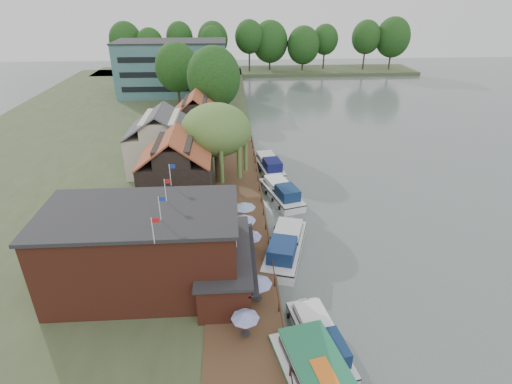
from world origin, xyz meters
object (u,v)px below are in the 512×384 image
object	(u,v)px
cruiser_2	(281,190)
hotel_block	(173,68)
umbrella_0	(245,325)
swan	(342,373)
cottage_a	(176,169)
cottage_c	(197,120)
umbrella_5	(245,213)
cruiser_3	(269,163)
umbrella_2	(243,266)
willow	(217,145)
umbrella_4	(244,226)
umbrella_1	(258,290)
cruiser_0	(320,335)
pub	(169,248)
umbrella_3	(249,242)
cottage_b	(163,140)
cruiser_1	(285,243)

from	to	relation	value
cruiser_2	hotel_block	bearing A→B (deg)	93.76
umbrella_0	swan	xyz separation A→B (m)	(6.47, -2.73, -2.07)
cottage_a	cruiser_2	world-z (taller)	cottage_a
cottage_c	umbrella_5	size ratio (longest dim) A/B	3.55
hotel_block	cruiser_3	world-z (taller)	hotel_block
cottage_a	swan	bearing A→B (deg)	-60.83
umbrella_2	cruiser_2	world-z (taller)	umbrella_2
umbrella_2	cruiser_3	size ratio (longest dim) A/B	0.24
willow	umbrella_4	world-z (taller)	willow
umbrella_1	cruiser_2	bearing A→B (deg)	77.66
cruiser_0	hotel_block	bearing A→B (deg)	93.94
pub	umbrella_4	xyz separation A→B (m)	(6.40, 6.92, -2.36)
umbrella_5	swan	distance (m)	19.75
cruiser_2	cruiser_0	bearing A→B (deg)	-106.06
cruiser_0	cottage_c	bearing A→B (deg)	95.58
cruiser_3	umbrella_4	bearing A→B (deg)	-112.39
umbrella_0	pub	bearing A→B (deg)	133.16
pub	cottage_a	world-z (taller)	cottage_a
hotel_block	cottage_c	bearing A→B (deg)	-77.80
umbrella_1	umbrella_3	bearing A→B (deg)	93.18
cottage_a	umbrella_3	xyz separation A→B (m)	(7.76, -11.06, -2.96)
hotel_block	cruiser_0	distance (m)	80.21
swan	umbrella_3	bearing A→B (deg)	113.61
umbrella_2	umbrella_3	distance (m)	3.58
umbrella_0	umbrella_2	xyz separation A→B (m)	(0.04, 6.83, 0.00)
umbrella_4	cottage_b	bearing A→B (deg)	119.90
cruiser_2	cottage_c	bearing A→B (deg)	107.66
umbrella_2	umbrella_1	bearing A→B (deg)	-71.10
umbrella_4	cruiser_3	bearing A→B (deg)	77.09
umbrella_3	umbrella_4	world-z (taller)	same
cottage_b	cruiser_2	distance (m)	17.91
cottage_b	hotel_block	bearing A→B (deg)	94.97
pub	umbrella_3	xyz separation A→B (m)	(6.76, 3.94, -2.36)
umbrella_0	cruiser_1	distance (m)	12.23
hotel_block	umbrella_0	bearing A→B (deg)	-79.75
pub	willow	world-z (taller)	willow
umbrella_4	cruiser_3	distance (m)	19.25
cottage_a	umbrella_1	world-z (taller)	cottage_a
cruiser_0	cottage_b	bearing A→B (deg)	105.87
umbrella_2	cottage_b	bearing A→B (deg)	112.21
umbrella_0	cruiser_2	world-z (taller)	umbrella_0
cottage_c	umbrella_5	xyz separation A→B (m)	(6.55, -24.39, -2.96)
umbrella_5	cruiser_1	xyz separation A→B (m)	(3.82, -4.62, -0.97)
willow	cruiser_0	world-z (taller)	willow
pub	umbrella_4	bearing A→B (deg)	47.23
hotel_block	umbrella_2	size ratio (longest dim) A/B	10.69
umbrella_1	umbrella_5	world-z (taller)	same
cottage_b	swan	distance (m)	38.22
cruiser_0	umbrella_3	bearing A→B (deg)	103.60
willow	cruiser_3	world-z (taller)	willow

